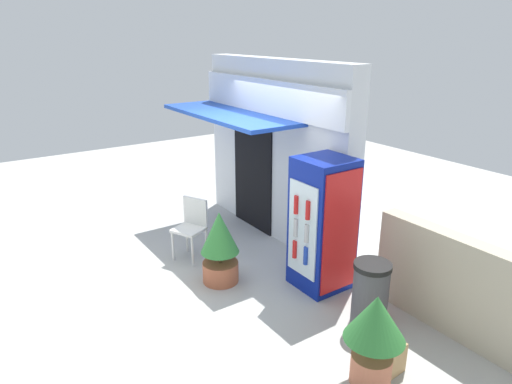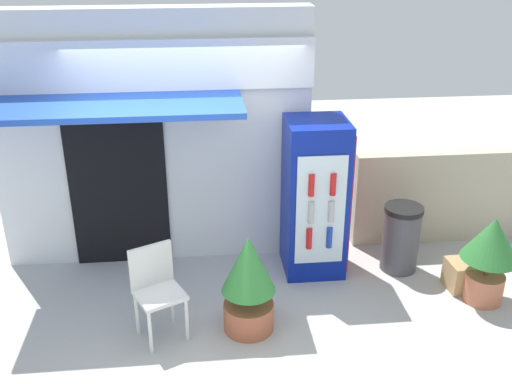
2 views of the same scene
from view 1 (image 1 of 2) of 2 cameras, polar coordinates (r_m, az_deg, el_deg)
The scene contains 9 objects.
ground at distance 6.93m, azimuth -5.38°, elevation -8.75°, with size 16.00×16.00×0.00m, color #B2B2AD.
storefront_building at distance 7.44m, azimuth 2.12°, elevation 5.62°, with size 3.54×1.28×2.88m.
drink_cooler at distance 6.02m, azimuth 8.30°, elevation -4.01°, with size 0.68×0.72×1.77m.
plastic_chair at distance 6.92m, azimuth -7.98°, elevation -3.93°, with size 0.55×0.54×0.92m.
potted_plant_near_shop at distance 6.20m, azimuth -4.53°, elevation -6.55°, with size 0.52×0.52×1.02m.
potted_plant_curbside at distance 4.62m, azimuth 14.55°, elevation -16.36°, with size 0.59×0.59×0.97m.
trash_bin at distance 5.56m, azimuth 14.03°, elevation -12.19°, with size 0.43×0.43×0.79m.
stone_boundary_wall at distance 5.49m, azimuth 27.00°, elevation -12.07°, with size 2.79×0.23×1.17m, color #B7AD93.
cardboard_box at distance 5.08m, azimuth 15.27°, elevation -18.86°, with size 0.39×0.33×0.32m, color tan.
Camera 1 is at (5.39, -2.90, 3.24)m, focal length 32.13 mm.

